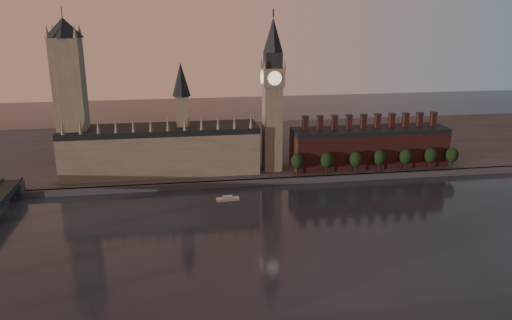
{
  "coord_description": "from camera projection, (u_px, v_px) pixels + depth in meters",
  "views": [
    {
      "loc": [
        -52.83,
        -215.17,
        108.16
      ],
      "look_at": [
        -9.93,
        55.0,
        27.69
      ],
      "focal_mm": 35.0,
      "sensor_mm": 36.0,
      "label": 1
    }
  ],
  "objects": [
    {
      "name": "victoria_tower",
      "position": [
        70.0,
        94.0,
        316.57
      ],
      "size": [
        24.0,
        24.0,
        108.0
      ],
      "color": "gray",
      "rests_on": "north_bank"
    },
    {
      "name": "north_bank",
      "position": [
        244.0,
        148.0,
        410.47
      ],
      "size": [
        900.0,
        182.0,
        4.0
      ],
      "color": "#424146",
      "rests_on": "ground"
    },
    {
      "name": "ground",
      "position": [
        294.0,
        245.0,
        242.34
      ],
      "size": [
        900.0,
        900.0,
        0.0
      ],
      "primitive_type": "plane",
      "color": "black",
      "rests_on": "ground"
    },
    {
      "name": "chimney_block",
      "position": [
        369.0,
        146.0,
        353.57
      ],
      "size": [
        110.0,
        25.0,
        37.0
      ],
      "color": "#52211F",
      "rests_on": "north_bank"
    },
    {
      "name": "river_boat",
      "position": [
        228.0,
        199.0,
        300.25
      ],
      "size": [
        14.04,
        4.69,
        2.77
      ],
      "rotation": [
        0.0,
        0.0,
        0.05
      ],
      "color": "silver",
      "rests_on": "ground"
    },
    {
      "name": "embankment_tree_4",
      "position": [
        406.0,
        157.0,
        343.26
      ],
      "size": [
        8.6,
        8.6,
        14.88
      ],
      "color": "black",
      "rests_on": "north_bank"
    },
    {
      "name": "embankment_tree_2",
      "position": [
        356.0,
        159.0,
        337.05
      ],
      "size": [
        8.6,
        8.6,
        14.88
      ],
      "color": "black",
      "rests_on": "north_bank"
    },
    {
      "name": "big_ben",
      "position": [
        273.0,
        94.0,
        332.03
      ],
      "size": [
        15.0,
        15.0,
        107.0
      ],
      "color": "gray",
      "rests_on": "north_bank"
    },
    {
      "name": "embankment_tree_5",
      "position": [
        431.0,
        155.0,
        346.36
      ],
      "size": [
        8.6,
        8.6,
        14.88
      ],
      "color": "black",
      "rests_on": "north_bank"
    },
    {
      "name": "palace_of_westminster",
      "position": [
        162.0,
        147.0,
        335.42
      ],
      "size": [
        130.0,
        30.3,
        74.0
      ],
      "color": "gray",
      "rests_on": "north_bank"
    },
    {
      "name": "embankment_tree_6",
      "position": [
        452.0,
        155.0,
        347.5
      ],
      "size": [
        8.6,
        8.6,
        14.88
      ],
      "color": "black",
      "rests_on": "north_bank"
    },
    {
      "name": "embankment_tree_1",
      "position": [
        327.0,
        160.0,
        335.02
      ],
      "size": [
        8.6,
        8.6,
        14.88
      ],
      "color": "black",
      "rests_on": "north_bank"
    },
    {
      "name": "embankment_tree_3",
      "position": [
        380.0,
        158.0,
        341.14
      ],
      "size": [
        8.6,
        8.6,
        14.88
      ],
      "color": "black",
      "rests_on": "north_bank"
    },
    {
      "name": "embankment_tree_0",
      "position": [
        297.0,
        161.0,
        332.61
      ],
      "size": [
        8.6,
        8.6,
        14.88
      ],
      "color": "black",
      "rests_on": "north_bank"
    }
  ]
}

